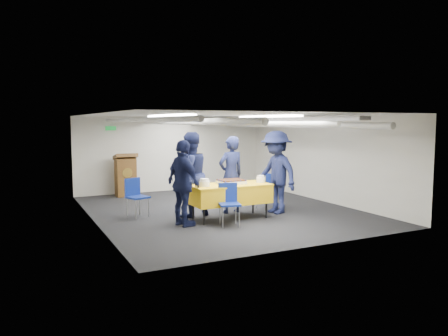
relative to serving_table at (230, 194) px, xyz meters
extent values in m
plane|color=black|center=(0.25, 0.94, -0.56)|extent=(7.00, 7.00, 0.00)
cube|color=beige|center=(0.25, 4.43, 0.59)|extent=(6.00, 0.02, 2.30)
cube|color=beige|center=(-2.74, 0.94, 0.59)|extent=(0.02, 7.00, 2.30)
cube|color=beige|center=(3.24, 0.94, 0.59)|extent=(0.02, 7.00, 2.30)
cube|color=silver|center=(0.25, 0.94, 1.73)|extent=(6.00, 7.00, 0.02)
cylinder|color=silver|center=(-1.75, 0.94, 1.62)|extent=(0.10, 6.90, 0.10)
cylinder|color=silver|center=(-0.65, 0.94, 1.58)|extent=(0.14, 6.90, 0.14)
cylinder|color=silver|center=(0.85, 0.94, 1.54)|extent=(0.10, 6.90, 0.10)
cylinder|color=silver|center=(2.15, 0.94, 1.50)|extent=(0.14, 6.90, 0.14)
cube|color=gray|center=(1.45, 0.94, 1.64)|extent=(0.28, 6.90, 0.08)
cube|color=white|center=(-1.05, 0.94, 1.71)|extent=(0.25, 2.60, 0.04)
cube|color=white|center=(1.55, 0.94, 1.71)|extent=(0.25, 2.60, 0.04)
cube|color=#0C591E|center=(-1.65, 4.41, 1.39)|extent=(0.30, 0.04, 0.12)
cylinder|color=black|center=(-0.76, -0.30, -0.38)|extent=(0.04, 0.04, 0.36)
cylinder|color=black|center=(0.76, -0.30, -0.38)|extent=(0.04, 0.04, 0.36)
cylinder|color=black|center=(-0.76, 0.30, -0.38)|extent=(0.04, 0.04, 0.36)
cylinder|color=black|center=(0.76, 0.30, -0.38)|extent=(0.04, 0.04, 0.36)
cube|color=yellow|center=(0.00, 0.00, -0.01)|extent=(1.74, 0.81, 0.39)
cube|color=yellow|center=(0.00, 0.00, 0.20)|extent=(1.76, 0.83, 0.03)
cube|color=white|center=(0.06, 0.06, 0.24)|extent=(0.56, 0.45, 0.07)
cube|color=black|center=(0.06, 0.06, 0.29)|extent=(0.54, 0.42, 0.03)
sphere|color=navy|center=(-0.18, -0.14, 0.29)|extent=(0.04, 0.04, 0.04)
sphere|color=navy|center=(-0.18, 0.27, 0.29)|extent=(0.04, 0.04, 0.04)
sphere|color=navy|center=(-0.06, -0.14, 0.29)|extent=(0.04, 0.04, 0.04)
sphere|color=navy|center=(-0.06, 0.27, 0.29)|extent=(0.04, 0.04, 0.04)
sphere|color=navy|center=(0.06, -0.14, 0.29)|extent=(0.04, 0.04, 0.04)
sphere|color=navy|center=(0.06, 0.27, 0.29)|extent=(0.04, 0.04, 0.04)
sphere|color=navy|center=(0.19, -0.14, 0.29)|extent=(0.04, 0.04, 0.04)
sphere|color=navy|center=(0.19, 0.27, 0.29)|extent=(0.04, 0.04, 0.04)
sphere|color=navy|center=(0.31, -0.14, 0.29)|extent=(0.04, 0.04, 0.04)
sphere|color=navy|center=(0.31, 0.27, 0.29)|extent=(0.04, 0.04, 0.04)
sphere|color=navy|center=(-0.20, -0.04, 0.29)|extent=(0.04, 0.04, 0.04)
sphere|color=navy|center=(0.33, -0.04, 0.29)|extent=(0.04, 0.04, 0.04)
sphere|color=navy|center=(-0.20, 0.06, 0.29)|extent=(0.04, 0.04, 0.04)
sphere|color=navy|center=(0.33, 0.06, 0.29)|extent=(0.04, 0.04, 0.04)
sphere|color=navy|center=(-0.20, 0.17, 0.29)|extent=(0.04, 0.04, 0.04)
sphere|color=navy|center=(0.33, 0.17, 0.29)|extent=(0.04, 0.04, 0.04)
cylinder|color=white|center=(-0.64, -0.05, 0.27)|extent=(0.22, 0.22, 0.12)
cylinder|color=white|center=(-0.64, -0.05, 0.35)|extent=(0.18, 0.18, 0.05)
cylinder|color=white|center=(0.76, -0.05, 0.27)|extent=(0.20, 0.20, 0.11)
cylinder|color=white|center=(0.76, -0.05, 0.35)|extent=(0.16, 0.16, 0.05)
cube|color=brown|center=(-1.35, 3.99, -0.01)|extent=(0.55, 0.45, 1.10)
cube|color=brown|center=(-1.35, 3.96, 0.59)|extent=(0.62, 0.53, 0.21)
cylinder|color=gold|center=(-1.35, 3.75, 0.14)|extent=(0.28, 0.02, 0.28)
cylinder|color=gray|center=(-0.52, -0.70, -0.34)|extent=(0.02, 0.02, 0.43)
cylinder|color=gray|center=(-0.19, -0.79, -0.34)|extent=(0.02, 0.02, 0.43)
cylinder|color=gray|center=(-0.43, -0.38, -0.34)|extent=(0.02, 0.02, 0.43)
cylinder|color=gray|center=(-0.10, -0.47, -0.34)|extent=(0.02, 0.02, 0.43)
cube|color=navy|center=(-0.31, -0.58, -0.11)|extent=(0.52, 0.52, 0.04)
cube|color=navy|center=(-0.26, -0.40, 0.11)|extent=(0.40, 0.15, 0.40)
cylinder|color=gray|center=(1.03, 0.61, -0.34)|extent=(0.02, 0.02, 0.43)
cylinder|color=gray|center=(1.09, 0.28, -0.34)|extent=(0.02, 0.02, 0.43)
cylinder|color=gray|center=(1.36, 0.68, -0.34)|extent=(0.02, 0.02, 0.43)
cylinder|color=gray|center=(1.43, 0.34, -0.34)|extent=(0.02, 0.02, 0.43)
cube|color=navy|center=(1.23, 0.48, -0.11)|extent=(0.49, 0.49, 0.04)
cube|color=navy|center=(1.41, 0.51, 0.11)|extent=(0.11, 0.40, 0.40)
cylinder|color=gray|center=(-1.88, 0.86, -0.34)|extent=(0.02, 0.02, 0.43)
cylinder|color=gray|center=(-1.56, 0.97, -0.34)|extent=(0.02, 0.02, 0.43)
cylinder|color=gray|center=(-2.00, 1.17, -0.34)|extent=(0.02, 0.02, 0.43)
cylinder|color=gray|center=(-1.68, 1.29, -0.34)|extent=(0.02, 0.02, 0.43)
cube|color=navy|center=(-1.78, 1.07, -0.11)|extent=(0.54, 0.54, 0.04)
cube|color=navy|center=(-1.85, 1.25, 0.11)|extent=(0.39, 0.18, 0.40)
imported|color=black|center=(0.32, 0.58, 0.34)|extent=(0.71, 0.52, 1.80)
imported|color=black|center=(-0.69, 0.64, 0.40)|extent=(1.07, 0.92, 1.91)
imported|color=black|center=(-1.16, -0.17, 0.33)|extent=(0.65, 1.11, 1.78)
imported|color=black|center=(1.25, 0.08, 0.41)|extent=(0.90, 1.34, 1.93)
camera|label=1|loc=(-4.30, -8.46, 1.57)|focal=35.00mm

